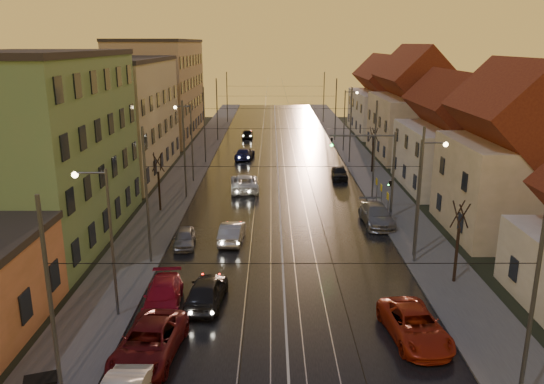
{
  "coord_description": "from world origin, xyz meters",
  "views": [
    {
      "loc": [
        -0.73,
        -23.07,
        13.91
      ],
      "look_at": [
        -0.68,
        18.23,
        2.24
      ],
      "focal_mm": 35.0,
      "sensor_mm": 36.0,
      "label": 1
    }
  ],
  "objects_px": {
    "traffic_light_mast": "(381,164)",
    "parked_right_1": "(377,215)",
    "driving_car_3": "(245,153)",
    "street_lamp_2": "(189,135)",
    "driving_car_1": "(232,232)",
    "parked_right_2": "(339,172)",
    "parked_left_2": "(163,296)",
    "parked_left_1": "(149,343)",
    "driving_car_2": "(244,183)",
    "driving_car_4": "(247,134)",
    "driving_car_0": "(206,291)",
    "street_lamp_3": "(347,115)",
    "street_lamp_1": "(423,187)",
    "street_lamp_0": "(105,229)",
    "parked_right_0": "(415,326)",
    "parked_left_3": "(185,238)"
  },
  "relations": [
    {
      "from": "street_lamp_2",
      "to": "parked_left_2",
      "type": "bearing_deg",
      "value": -84.71
    },
    {
      "from": "parked_left_2",
      "to": "parked_right_0",
      "type": "distance_m",
      "value": 13.21
    },
    {
      "from": "driving_car_2",
      "to": "street_lamp_0",
      "type": "bearing_deg",
      "value": 72.64
    },
    {
      "from": "driving_car_1",
      "to": "parked_right_2",
      "type": "bearing_deg",
      "value": -114.61
    },
    {
      "from": "street_lamp_2",
      "to": "driving_car_3",
      "type": "distance_m",
      "value": 13.06
    },
    {
      "from": "street_lamp_0",
      "to": "street_lamp_1",
      "type": "height_order",
      "value": "same"
    },
    {
      "from": "traffic_light_mast",
      "to": "street_lamp_2",
      "type": "bearing_deg",
      "value": 144.93
    },
    {
      "from": "driving_car_0",
      "to": "driving_car_4",
      "type": "xyz_separation_m",
      "value": [
        -0.03,
        52.76,
        -0.11
      ]
    },
    {
      "from": "street_lamp_2",
      "to": "parked_left_2",
      "type": "xyz_separation_m",
      "value": [
        2.5,
        -26.97,
        -4.19
      ]
    },
    {
      "from": "driving_car_2",
      "to": "driving_car_0",
      "type": "bearing_deg",
      "value": 83.43
    },
    {
      "from": "parked_right_0",
      "to": "parked_right_1",
      "type": "relative_size",
      "value": 0.98
    },
    {
      "from": "driving_car_0",
      "to": "driving_car_1",
      "type": "xyz_separation_m",
      "value": [
        0.72,
        9.57,
        -0.06
      ]
    },
    {
      "from": "driving_car_4",
      "to": "driving_car_1",
      "type": "bearing_deg",
      "value": 90.33
    },
    {
      "from": "street_lamp_3",
      "to": "parked_left_2",
      "type": "relative_size",
      "value": 1.68
    },
    {
      "from": "street_lamp_1",
      "to": "parked_left_2",
      "type": "xyz_separation_m",
      "value": [
        -15.71,
        -6.97,
        -4.19
      ]
    },
    {
      "from": "parked_left_1",
      "to": "parked_right_2",
      "type": "height_order",
      "value": "parked_left_1"
    },
    {
      "from": "driving_car_3",
      "to": "street_lamp_3",
      "type": "bearing_deg",
      "value": -152.59
    },
    {
      "from": "driving_car_2",
      "to": "parked_right_2",
      "type": "bearing_deg",
      "value": -158.63
    },
    {
      "from": "street_lamp_2",
      "to": "traffic_light_mast",
      "type": "xyz_separation_m",
      "value": [
        17.1,
        -12.0,
        -0.29
      ]
    },
    {
      "from": "driving_car_2",
      "to": "parked_left_2",
      "type": "xyz_separation_m",
      "value": [
        -3.26,
        -23.67,
        -0.1
      ]
    },
    {
      "from": "parked_left_3",
      "to": "parked_right_2",
      "type": "bearing_deg",
      "value": 50.32
    },
    {
      "from": "traffic_light_mast",
      "to": "parked_left_2",
      "type": "bearing_deg",
      "value": -134.29
    },
    {
      "from": "street_lamp_2",
      "to": "driving_car_4",
      "type": "xyz_separation_m",
      "value": [
        4.77,
        26.16,
        -4.21
      ]
    },
    {
      "from": "driving_car_1",
      "to": "parked_left_1",
      "type": "xyz_separation_m",
      "value": [
        -2.73,
        -14.75,
        0.05
      ]
    },
    {
      "from": "driving_car_2",
      "to": "driving_car_4",
      "type": "bearing_deg",
      "value": -92.34
    },
    {
      "from": "driving_car_0",
      "to": "parked_left_2",
      "type": "height_order",
      "value": "driving_car_0"
    },
    {
      "from": "street_lamp_1",
      "to": "driving_car_2",
      "type": "xyz_separation_m",
      "value": [
        -12.46,
        16.7,
        -4.1
      ]
    },
    {
      "from": "street_lamp_3",
      "to": "street_lamp_2",
      "type": "bearing_deg",
      "value": -138.69
    },
    {
      "from": "parked_left_3",
      "to": "driving_car_0",
      "type": "bearing_deg",
      "value": -78.54
    },
    {
      "from": "traffic_light_mast",
      "to": "parked_right_2",
      "type": "relative_size",
      "value": 1.81
    },
    {
      "from": "street_lamp_1",
      "to": "traffic_light_mast",
      "type": "relative_size",
      "value": 1.11
    },
    {
      "from": "parked_left_1",
      "to": "parked_right_2",
      "type": "distance_m",
      "value": 35.57
    },
    {
      "from": "traffic_light_mast",
      "to": "parked_right_2",
      "type": "xyz_separation_m",
      "value": [
        -1.52,
        13.42,
        -3.92
      ]
    },
    {
      "from": "street_lamp_2",
      "to": "parked_right_1",
      "type": "height_order",
      "value": "street_lamp_2"
    },
    {
      "from": "street_lamp_0",
      "to": "driving_car_2",
      "type": "bearing_deg",
      "value": 76.89
    },
    {
      "from": "driving_car_0",
      "to": "parked_left_3",
      "type": "bearing_deg",
      "value": -68.3
    },
    {
      "from": "driving_car_3",
      "to": "parked_right_2",
      "type": "distance_m",
      "value": 14.42
    },
    {
      "from": "driving_car_4",
      "to": "parked_left_2",
      "type": "distance_m",
      "value": 53.18
    },
    {
      "from": "street_lamp_0",
      "to": "traffic_light_mast",
      "type": "relative_size",
      "value": 1.11
    },
    {
      "from": "driving_car_3",
      "to": "street_lamp_2",
      "type": "bearing_deg",
      "value": 73.48
    },
    {
      "from": "traffic_light_mast",
      "to": "parked_right_1",
      "type": "distance_m",
      "value": 4.04
    },
    {
      "from": "parked_left_2",
      "to": "street_lamp_2",
      "type": "bearing_deg",
      "value": 90.73
    },
    {
      "from": "driving_car_2",
      "to": "parked_left_1",
      "type": "bearing_deg",
      "value": 79.83
    },
    {
      "from": "street_lamp_1",
      "to": "driving_car_4",
      "type": "relative_size",
      "value": 2.02
    },
    {
      "from": "traffic_light_mast",
      "to": "parked_right_1",
      "type": "relative_size",
      "value": 1.34
    },
    {
      "from": "parked_left_1",
      "to": "driving_car_1",
      "type": "bearing_deg",
      "value": 85.08
    },
    {
      "from": "driving_car_1",
      "to": "parked_right_1",
      "type": "bearing_deg",
      "value": -157.31
    },
    {
      "from": "street_lamp_0",
      "to": "street_lamp_2",
      "type": "xyz_separation_m",
      "value": [
        0.0,
        28.0,
        0.0
      ]
    },
    {
      "from": "parked_left_2",
      "to": "traffic_light_mast",
      "type": "bearing_deg",
      "value": 41.14
    },
    {
      "from": "driving_car_0",
      "to": "parked_left_1",
      "type": "bearing_deg",
      "value": 73.98
    }
  ]
}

